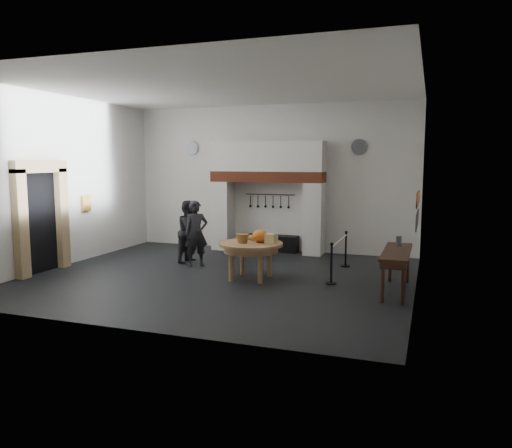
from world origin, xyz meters
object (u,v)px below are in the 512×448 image
(barrier_post_far, at_px, (346,250))
(visitor_near, at_px, (196,234))
(iron_range, at_px, (268,243))
(side_table, at_px, (397,252))
(barrier_post_near, at_px, (331,265))
(visitor_far, at_px, (190,231))
(work_table, at_px, (251,244))

(barrier_post_far, bearing_deg, visitor_near, -161.80)
(iron_range, height_order, barrier_post_far, barrier_post_far)
(iron_range, distance_m, side_table, 5.60)
(barrier_post_far, bearing_deg, side_table, -57.37)
(iron_range, bearing_deg, barrier_post_near, -52.86)
(visitor_near, bearing_deg, iron_range, 26.12)
(side_table, height_order, barrier_post_near, same)
(iron_range, xyz_separation_m, visitor_far, (-1.51, -2.36, 0.61))
(iron_range, distance_m, barrier_post_near, 4.42)
(visitor_far, bearing_deg, visitor_near, -130.75)
(visitor_far, bearing_deg, barrier_post_far, -74.37)
(iron_range, xyz_separation_m, visitor_near, (-1.11, -2.76, 0.62))
(iron_range, bearing_deg, side_table, -42.52)
(visitor_near, relative_size, visitor_far, 1.02)
(barrier_post_near, height_order, barrier_post_far, same)
(side_table, bearing_deg, visitor_near, 169.10)
(visitor_near, relative_size, side_table, 0.79)
(visitor_far, relative_size, side_table, 0.78)
(work_table, height_order, visitor_far, visitor_far)
(iron_range, relative_size, side_table, 0.86)
(iron_range, relative_size, visitor_near, 1.09)
(work_table, height_order, visitor_near, visitor_near)
(iron_range, relative_size, barrier_post_far, 2.11)
(work_table, height_order, barrier_post_near, barrier_post_near)
(iron_range, distance_m, visitor_near, 3.04)
(visitor_near, bearing_deg, side_table, -52.94)
(iron_range, height_order, visitor_far, visitor_far)
(work_table, xyz_separation_m, side_table, (3.33, -0.09, 0.03))
(iron_range, xyz_separation_m, side_table, (4.10, -3.76, 0.62))
(visitor_far, xyz_separation_m, side_table, (5.61, -1.40, 0.01))
(side_table, distance_m, barrier_post_near, 1.51)
(work_table, relative_size, side_table, 0.69)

